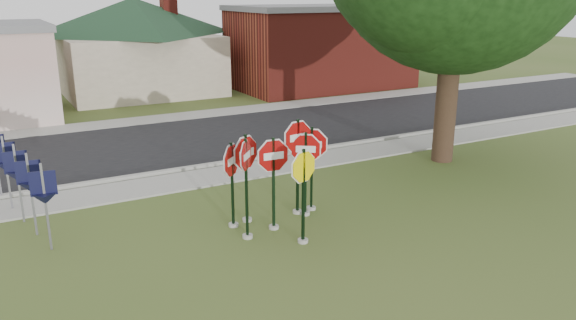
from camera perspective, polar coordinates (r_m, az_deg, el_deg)
ground at (r=12.81m, az=1.49°, el=-8.65°), size 120.00×120.00×0.00m
sidewalk_near at (r=17.43m, az=-7.64°, el=-1.67°), size 60.00×1.60×0.06m
road at (r=21.53m, az=-12.01°, el=1.64°), size 60.00×7.00×0.04m
sidewalk_far at (r=25.57m, az=-14.87°, el=3.84°), size 60.00×1.60×0.06m
curb at (r=18.31m, az=-8.78°, el=-0.68°), size 60.00×0.20×0.14m
stop_sign_center at (r=13.13m, az=-1.49°, el=-1.13°), size 1.09×0.24×2.38m
stop_sign_yellow at (r=12.42m, az=1.57°, el=-2.56°), size 0.97×0.29×2.31m
stop_sign_left at (r=12.64m, az=-4.27°, el=-1.69°), size 0.65×0.73×2.48m
stop_sign_right at (r=14.00m, az=1.80°, el=-0.32°), size 0.90×0.59×2.29m
stop_sign_back_right at (r=14.03m, az=0.99°, el=0.77°), size 1.13×0.24×2.60m
stop_sign_back_left at (r=13.61m, az=-4.29°, el=-0.59°), size 1.06×0.53×2.36m
stop_sign_far_right at (r=14.33m, az=2.43°, el=0.28°), size 0.87×0.72×2.34m
stop_sign_far_left at (r=13.35m, az=-5.72°, el=-1.40°), size 0.83×0.75×2.23m
route_sign_row at (r=15.10m, az=-25.79°, el=-1.39°), size 1.43×4.63×2.00m
building_house at (r=32.99m, az=-15.32°, el=12.96°), size 11.60×11.60×6.20m
building_brick at (r=33.76m, az=3.39°, el=11.46°), size 10.20×6.20×4.75m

